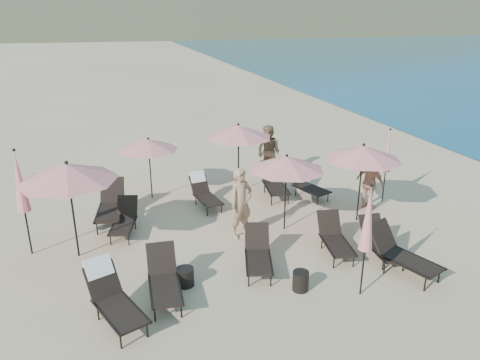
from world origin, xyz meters
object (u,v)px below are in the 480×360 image
object	(u,v)px
lounger_3	(335,238)
umbrella_closed_1	(388,151)
lounger_0	(112,296)
lounger_2	(258,253)
beachgoer_a	(241,203)
umbrella_closed_0	(368,219)
beachgoer_b	(269,152)
lounger_5	(380,242)
lounger_6	(111,205)
umbrella_open_2	(363,153)
lounger_8	(204,192)
side_table_1	(301,281)
umbrella_open_1	(287,163)
umbrella_open_3	(148,145)
umbrella_open_4	(238,131)
lounger_1	(164,279)
lounger_9	(274,182)
lounger_10	(307,184)
side_table_0	(185,277)
umbrella_closed_2	(20,182)
lounger_7	(124,220)
lounger_4	(402,253)
beachgoer_c	(370,183)
umbrella_open_0	(68,172)

from	to	relation	value
lounger_3	umbrella_closed_1	distance (m)	4.08
lounger_0	lounger_2	bearing A→B (deg)	-5.38
lounger_0	beachgoer_a	size ratio (longest dim) A/B	0.96
umbrella_closed_0	beachgoer_b	world-z (taller)	umbrella_closed_0
lounger_5	lounger_6	size ratio (longest dim) A/B	0.82
lounger_5	umbrella_open_2	xyz separation A→B (m)	(0.63, 2.03, 1.62)
umbrella_closed_1	lounger_8	bearing A→B (deg)	164.82
lounger_6	side_table_1	xyz separation A→B (m)	(3.65, -4.88, -0.27)
umbrella_open_1	umbrella_closed_0	size ratio (longest dim) A/B	0.85
lounger_0	umbrella_open_3	world-z (taller)	umbrella_open_3
umbrella_open_4	umbrella_closed_0	world-z (taller)	umbrella_closed_0
umbrella_open_3	lounger_1	bearing A→B (deg)	-95.55
lounger_5	lounger_9	distance (m)	4.60
lounger_9	umbrella_closed_0	world-z (taller)	umbrella_closed_0
umbrella_open_3	umbrella_closed_0	distance (m)	7.61
umbrella_open_4	beachgoer_b	bearing A→B (deg)	33.56
lounger_10	side_table_0	xyz separation A→B (m)	(-4.79, -3.81, -0.20)
umbrella_open_3	side_table_0	xyz separation A→B (m)	(-0.03, -5.26, -1.57)
lounger_9	umbrella_open_2	xyz separation A→B (m)	(1.56, -2.48, 1.58)
lounger_9	lounger_6	bearing A→B (deg)	-167.30
umbrella_closed_2	umbrella_open_2	bearing A→B (deg)	-5.48
lounger_9	lounger_7	bearing A→B (deg)	-156.61
lounger_0	umbrella_closed_0	xyz separation A→B (m)	(5.09, -0.79, 1.25)
lounger_9	umbrella_open_3	xyz separation A→B (m)	(-3.81, 1.04, 1.32)
lounger_4	beachgoer_a	distance (m)	4.12
lounger_3	beachgoer_c	xyz separation A→B (m)	(2.33, 2.10, 0.42)
lounger_10	umbrella_open_1	bearing A→B (deg)	-149.35
lounger_7	umbrella_open_1	size ratio (longest dim) A/B	0.73
lounger_5	beachgoer_b	world-z (taller)	beachgoer_b
lounger_4	lounger_9	distance (m)	5.31
umbrella_open_1	beachgoer_c	size ratio (longest dim) A/B	1.30
umbrella_open_0	umbrella_open_3	size ratio (longest dim) A/B	1.23
lounger_6	umbrella_open_1	size ratio (longest dim) A/B	0.88
lounger_8	umbrella_open_4	world-z (taller)	umbrella_open_4
lounger_1	umbrella_closed_2	bearing A→B (deg)	139.09
side_table_0	side_table_1	distance (m)	2.53
lounger_1	side_table_1	world-z (taller)	lounger_1
lounger_3	beachgoer_b	distance (m)	5.63
umbrella_closed_1	umbrella_open_2	bearing A→B (deg)	-148.02
lounger_8	lounger_9	distance (m)	2.36
umbrella_open_1	umbrella_open_0	bearing A→B (deg)	177.59
lounger_9	side_table_0	world-z (taller)	lounger_9
lounger_10	umbrella_open_4	bearing A→B (deg)	131.25
beachgoer_a	lounger_0	bearing A→B (deg)	-165.54
beachgoer_b	umbrella_closed_0	bearing A→B (deg)	-38.43
side_table_0	umbrella_open_0	bearing A→B (deg)	136.85
lounger_8	beachgoer_c	size ratio (longest dim) A/B	0.94
beachgoer_a	lounger_10	bearing A→B (deg)	12.76
lounger_2	umbrella_open_4	bearing A→B (deg)	94.31
beachgoer_c	lounger_8	bearing A→B (deg)	49.88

